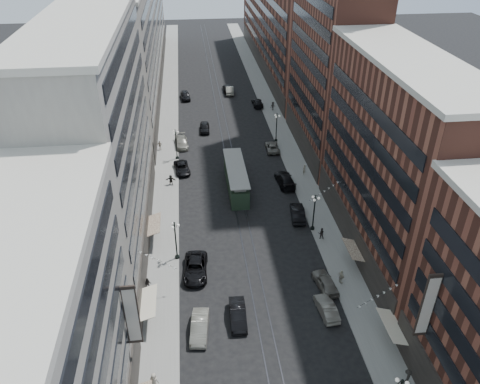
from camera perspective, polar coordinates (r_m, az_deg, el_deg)
name	(u,v)px	position (r m, az deg, el deg)	size (l,w,h in m)	color
ground	(227,144)	(87.36, -1.59, 5.86)	(220.00, 220.00, 0.00)	black
sidewalk_west	(168,125)	(96.27, -8.73, 8.11)	(4.00, 180.00, 0.15)	gray
sidewalk_east	(276,120)	(97.75, 4.38, 8.76)	(4.00, 180.00, 0.15)	gray
rail_west	(219,123)	(96.37, -2.55, 8.44)	(0.12, 180.00, 0.02)	#2D2D33
rail_east	(226,122)	(96.46, -1.71, 8.48)	(0.12, 180.00, 0.02)	#2D2D33
building_west_mid	(102,144)	(57.67, -16.42, 5.60)	(8.00, 36.00, 28.00)	gray
building_west_far	(140,30)	(117.48, -12.14, 18.78)	(8.00, 90.00, 26.00)	gray
building_east_mid	(393,164)	(58.17, 18.18, 3.30)	(8.00, 30.00, 24.00)	brown
building_east_tower	(334,30)	(79.78, 11.41, 18.78)	(8.00, 26.00, 42.00)	brown
building_east_far	(276,22)	(128.20, 4.46, 19.95)	(8.00, 72.00, 24.00)	brown
lamppost_sw_far	(176,239)	(58.18, -7.85, -5.71)	(1.03, 1.14, 5.52)	black
lamppost_sw_mid	(176,143)	(81.31, -7.80, 5.91)	(1.03, 1.14, 5.52)	black
lamppost_se_far	(314,211)	(63.33, 9.02, -2.34)	(1.03, 1.14, 5.52)	black
lamppost_se_mid	(276,126)	(87.23, 4.47, 7.98)	(1.03, 1.14, 5.52)	black
streetcar	(236,178)	(72.81, -0.49, 1.68)	(2.91, 13.13, 3.63)	#263C28
car_1	(200,327)	(50.62, -4.95, -16.06)	(1.71, 4.90, 1.62)	gray
car_2	(196,268)	(57.21, -5.44, -9.20)	(2.78, 6.03, 1.68)	black
car_4	(325,282)	(56.05, 10.36, -10.76)	(1.89, 4.69, 1.60)	slate
car_5	(238,314)	(51.62, -0.26, -14.70)	(1.70, 4.88, 1.61)	black
pedestrian_1	(154,381)	(46.76, -10.43, -21.68)	(0.89, 0.48, 1.82)	#AAA08D
pedestrian_2	(148,284)	(55.78, -11.15, -10.94)	(0.76, 0.42, 1.57)	black
pedestrian_3	(407,377)	(48.92, 19.73, -20.44)	(1.10, 0.45, 1.70)	black
pedestrian_4	(341,277)	(56.71, 12.24, -10.06)	(1.07, 0.49, 1.83)	#BAB29A
car_7	(182,168)	(78.33, -7.10, 2.93)	(2.33, 5.04, 1.40)	black
car_8	(181,142)	(86.94, -7.16, 6.06)	(2.23, 5.47, 1.59)	gray
car_9	(185,96)	(109.18, -6.69, 11.60)	(2.00, 4.96, 1.69)	black
car_10	(298,213)	(66.73, 7.03, -2.54)	(1.79, 5.12, 1.69)	black
car_11	(272,147)	(84.92, 3.95, 5.50)	(2.26, 4.90, 1.36)	slate
car_12	(257,103)	(104.74, 2.14, 10.85)	(2.10, 5.17, 1.50)	black
car_13	(205,128)	(92.42, -4.34, 7.84)	(1.88, 4.66, 1.59)	black
car_14	(230,90)	(111.89, -1.27, 12.32)	(1.82, 5.22, 1.72)	slate
pedestrian_5	(171,180)	(74.56, -8.43, 1.49)	(1.58, 0.45, 1.70)	black
pedestrian_6	(160,145)	(85.84, -9.74, 5.65)	(1.01, 0.46, 1.72)	#BBAC9B
pedestrian_7	(321,233)	(63.06, 9.87, -4.98)	(0.79, 0.44, 1.63)	black
pedestrian_8	(304,169)	(77.28, 7.83, 2.76)	(0.67, 0.44, 1.84)	#A7A08B
pedestrian_9	(273,106)	(102.21, 4.04, 10.42)	(1.16, 0.48, 1.80)	black
car_extra_0	(285,180)	(74.42, 5.52, 1.51)	(2.41, 5.93, 1.72)	black
car_extra_1	(327,308)	(53.19, 10.51, -13.74)	(1.56, 4.48, 1.48)	slate
car_extra_2	(227,88)	(113.57, -1.55, 12.56)	(2.08, 5.12, 1.49)	black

